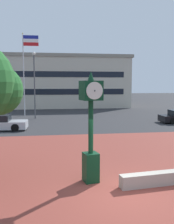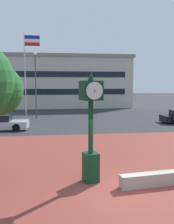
% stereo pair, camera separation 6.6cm
% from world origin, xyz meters
% --- Properties ---
extents(ground_plane, '(200.00, 200.00, 0.00)m').
position_xyz_m(ground_plane, '(0.00, 0.00, 0.00)').
color(ground_plane, '#2D2D30').
extents(plaza_brick_paving, '(44.00, 14.72, 0.01)m').
position_xyz_m(plaza_brick_paving, '(0.00, 3.36, 0.00)').
color(plaza_brick_paving, brown).
rests_on(plaza_brick_paving, ground).
extents(planter_wall, '(3.22, 0.78, 0.50)m').
position_xyz_m(planter_wall, '(1.54, 0.55, 0.25)').
color(planter_wall, '#ADA393').
rests_on(planter_wall, ground).
extents(street_clock, '(0.88, 0.92, 4.34)m').
position_xyz_m(street_clock, '(-1.03, 1.25, 2.29)').
color(street_clock, '#0C381E').
rests_on(street_clock, ground).
extents(car_street_mid, '(4.49, 2.08, 1.28)m').
position_xyz_m(car_street_mid, '(-6.89, 13.62, 0.57)').
color(car_street_mid, '#B7BABF').
rests_on(car_street_mid, ground).
extents(flagpole_primary, '(1.91, 0.14, 9.97)m').
position_xyz_m(flagpole_primary, '(-5.53, 23.26, 6.10)').
color(flagpole_primary, silver).
rests_on(flagpole_primary, ground).
extents(civic_building, '(27.74, 14.55, 8.63)m').
position_xyz_m(civic_building, '(-3.19, 38.40, 4.32)').
color(civic_building, beige).
rests_on(civic_building, ground).
extents(street_lamp_post, '(0.36, 0.36, 7.39)m').
position_xyz_m(street_lamp_post, '(-4.35, 20.47, 4.46)').
color(street_lamp_post, '#4C4C51').
rests_on(street_lamp_post, ground).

